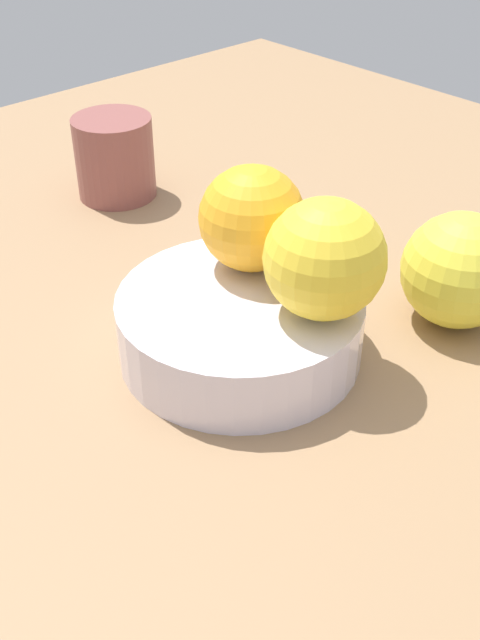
{
  "coord_description": "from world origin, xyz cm",
  "views": [
    {
      "loc": [
        -28.62,
        -31.07,
        32.9
      ],
      "look_at": [
        0.0,
        0.0,
        2.75
      ],
      "focal_mm": 43.1,
      "sensor_mm": 36.0,
      "label": 1
    }
  ],
  "objects_px": {
    "orange_in_bowl_1": "(325,259)",
    "orange_in_bowl_0": "(252,218)",
    "ceramic_cup": "(115,157)",
    "orange_loose_0": "(460,270)",
    "fruit_bowl": "(240,327)"
  },
  "relations": [
    {
      "from": "orange_in_bowl_0",
      "to": "ceramic_cup",
      "type": "bearing_deg",
      "value": 78.74
    },
    {
      "from": "orange_in_bowl_0",
      "to": "orange_in_bowl_1",
      "type": "distance_m",
      "value": 0.07
    },
    {
      "from": "fruit_bowl",
      "to": "orange_in_bowl_0",
      "type": "xyz_separation_m",
      "value": [
        0.03,
        0.03,
        0.06
      ]
    },
    {
      "from": "fruit_bowl",
      "to": "orange_in_bowl_0",
      "type": "distance_m",
      "value": 0.07
    },
    {
      "from": "orange_in_bowl_1",
      "to": "ceramic_cup",
      "type": "distance_m",
      "value": 0.32
    },
    {
      "from": "orange_in_bowl_1",
      "to": "orange_in_bowl_0",
      "type": "bearing_deg",
      "value": 85.1
    },
    {
      "from": "orange_loose_0",
      "to": "orange_in_bowl_1",
      "type": "bearing_deg",
      "value": 165.66
    },
    {
      "from": "orange_in_bowl_0",
      "to": "orange_in_bowl_1",
      "type": "relative_size",
      "value": 0.95
    },
    {
      "from": "orange_in_bowl_0",
      "to": "orange_loose_0",
      "type": "bearing_deg",
      "value": -43.15
    },
    {
      "from": "fruit_bowl",
      "to": "ceramic_cup",
      "type": "relative_size",
      "value": 2.2
    },
    {
      "from": "orange_in_bowl_1",
      "to": "orange_loose_0",
      "type": "distance_m",
      "value": 0.13
    },
    {
      "from": "fruit_bowl",
      "to": "ceramic_cup",
      "type": "bearing_deg",
      "value": 72.7
    },
    {
      "from": "orange_in_bowl_0",
      "to": "ceramic_cup",
      "type": "relative_size",
      "value": 0.97
    },
    {
      "from": "orange_in_bowl_0",
      "to": "ceramic_cup",
      "type": "distance_m",
      "value": 0.24
    },
    {
      "from": "orange_in_bowl_1",
      "to": "ceramic_cup",
      "type": "bearing_deg",
      "value": 80.21
    }
  ]
}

